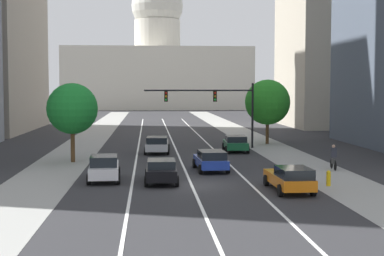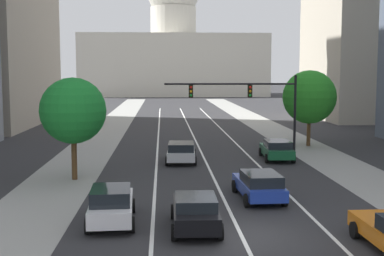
{
  "view_description": "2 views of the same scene",
  "coord_description": "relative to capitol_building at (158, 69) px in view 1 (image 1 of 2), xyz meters",
  "views": [
    {
      "loc": [
        -2.46,
        -33.04,
        5.63
      ],
      "look_at": [
        1.85,
        24.2,
        1.6
      ],
      "focal_mm": 54.27,
      "sensor_mm": 36.0,
      "label": 1
    },
    {
      "loc": [
        -3.0,
        -19.42,
        6.29
      ],
      "look_at": [
        -0.84,
        18.8,
        2.14
      ],
      "focal_mm": 48.84,
      "sensor_mm": 36.0,
      "label": 2
    }
  ],
  "objects": [
    {
      "name": "car_blue",
      "position": [
        1.72,
        -116.17,
        -9.77
      ],
      "size": [
        2.2,
        4.59,
        1.41
      ],
      "rotation": [
        0.0,
        0.0,
        1.62
      ],
      "color": "#1E389E",
      "rests_on": "ground"
    },
    {
      "name": "cyclist",
      "position": [
        10.16,
        -116.18,
        -9.68
      ],
      "size": [
        0.38,
        1.7,
        1.72
      ],
      "rotation": [
        0.0,
        0.0,
        1.49
      ],
      "color": "black",
      "rests_on": "ground"
    },
    {
      "name": "lane_stripe_left",
      "position": [
        -3.43,
        -96.71,
        -10.52
      ],
      "size": [
        0.16,
        90.0,
        0.01
      ],
      "primitive_type": "cube",
      "color": "white",
      "rests_on": "ground"
    },
    {
      "name": "street_tree_near_left",
      "position": [
        -8.16,
        -110.77,
        -6.5
      ],
      "size": [
        3.83,
        3.83,
        5.96
      ],
      "color": "#51381E",
      "rests_on": "ground"
    },
    {
      "name": "traffic_signal_mast",
      "position": [
        3.74,
        -101.67,
        -6.22
      ],
      "size": [
        10.12,
        0.39,
        6.03
      ],
      "color": "black",
      "rests_on": "ground"
    },
    {
      "name": "lane_stripe_center",
      "position": [
        0.0,
        -96.71,
        -10.52
      ],
      "size": [
        0.16,
        90.0,
        0.01
      ],
      "primitive_type": "cube",
      "color": "white",
      "rests_on": "ground"
    },
    {
      "name": "car_silver",
      "position": [
        -1.73,
        -105.27,
        -9.76
      ],
      "size": [
        2.25,
        4.75,
        1.45
      ],
      "rotation": [
        0.0,
        0.0,
        1.53
      ],
      "color": "#B2B5BA",
      "rests_on": "ground"
    },
    {
      "name": "lane_stripe_right",
      "position": [
        3.43,
        -96.71,
        -10.52
      ],
      "size": [
        0.16,
        90.0,
        0.01
      ],
      "primitive_type": "cube",
      "color": "white",
      "rests_on": "ground"
    },
    {
      "name": "ground_plane",
      "position": [
        0.0,
        -81.71,
        -10.53
      ],
      "size": [
        400.0,
        400.0,
        0.0
      ],
      "primitive_type": "plane",
      "color": "#2B2B2D"
    },
    {
      "name": "car_black",
      "position": [
        -1.72,
        -120.86,
        -9.78
      ],
      "size": [
        2.0,
        4.25,
        1.42
      ],
      "rotation": [
        0.0,
        0.0,
        1.56
      ],
      "color": "black",
      "rests_on": "ground"
    },
    {
      "name": "car_orange",
      "position": [
        5.15,
        -124.23,
        -9.78
      ],
      "size": [
        2.05,
        4.83,
        1.42
      ],
      "rotation": [
        0.0,
        0.0,
        1.59
      ],
      "color": "orange",
      "rests_on": "ground"
    },
    {
      "name": "fire_hydrant",
      "position": [
        7.77,
        -122.66,
        -10.06
      ],
      "size": [
        0.26,
        0.35,
        0.91
      ],
      "color": "yellow",
      "rests_on": "ground"
    },
    {
      "name": "street_tree_far_right",
      "position": [
        9.34,
        -97.9,
        -6.38
      ],
      "size": [
        4.5,
        4.5,
        6.41
      ],
      "color": "#51381E",
      "rests_on": "ground"
    },
    {
      "name": "car_white",
      "position": [
        -5.14,
        -119.83,
        -9.72
      ],
      "size": [
        2.11,
        4.44,
        1.57
      ],
      "rotation": [
        0.0,
        0.0,
        1.62
      ],
      "color": "silver",
      "rests_on": "ground"
    },
    {
      "name": "capitol_building",
      "position": [
        0.0,
        0.0,
        0.0
      ],
      "size": [
        47.63,
        25.79,
        34.84
      ],
      "color": "beige",
      "rests_on": "ground"
    },
    {
      "name": "car_green",
      "position": [
        5.14,
        -104.64,
        -9.77
      ],
      "size": [
        2.23,
        4.55,
        1.43
      ],
      "rotation": [
        0.0,
        0.0,
        1.52
      ],
      "color": "#14512D",
      "rests_on": "ground"
    },
    {
      "name": "sidewalk_left",
      "position": [
        -8.93,
        -86.71,
        -10.52
      ],
      "size": [
        4.14,
        130.0,
        0.01
      ],
      "primitive_type": "cube",
      "color": "gray",
      "rests_on": "ground"
    },
    {
      "name": "sidewalk_right",
      "position": [
        8.93,
        -86.71,
        -10.52
      ],
      "size": [
        4.14,
        130.0,
        0.01
      ],
      "primitive_type": "cube",
      "color": "gray",
      "rests_on": "ground"
    }
  ]
}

